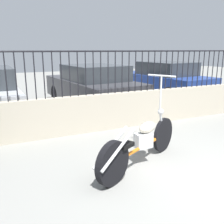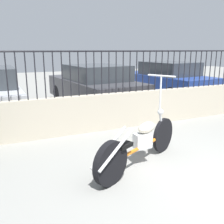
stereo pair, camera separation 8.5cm
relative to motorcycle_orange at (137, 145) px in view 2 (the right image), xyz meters
The scene contains 5 objects.
low_wall 2.25m from the motorcycle_orange, 67.24° to the left, with size 10.60×0.18×0.87m.
fence_railing 2.51m from the motorcycle_orange, 67.24° to the left, with size 10.60×0.04×0.99m.
motorcycle_orange is the anchor object (origin of this frame).
car_dark_grey 4.54m from the motorcycle_orange, 78.32° to the left, with size 2.21×4.27×1.41m.
car_blue 6.42m from the motorcycle_orange, 49.99° to the left, with size 2.17×4.26×1.42m.
Camera 2 is at (-2.78, -2.22, 1.88)m, focal length 40.00 mm.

